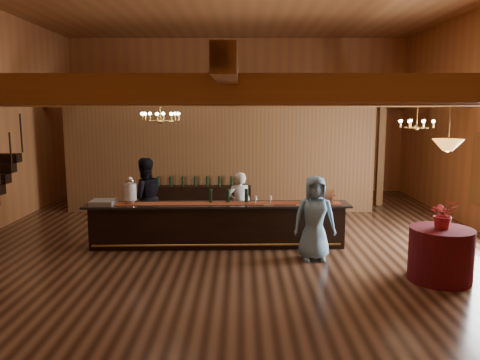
{
  "coord_description": "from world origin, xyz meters",
  "views": [
    {
      "loc": [
        0.12,
        -10.1,
        3.0
      ],
      "look_at": [
        0.1,
        0.59,
        1.38
      ],
      "focal_mm": 35.0,
      "sensor_mm": 36.0,
      "label": 1
    }
  ],
  "objects_px": {
    "raffle_drum": "(326,196)",
    "pendant_lamp": "(448,145)",
    "guest": "(315,218)",
    "chandelier_right": "(417,124)",
    "round_table": "(441,254)",
    "staff_second": "(145,198)",
    "floor_plant": "(351,190)",
    "chandelier_left": "(160,116)",
    "bartender": "(239,205)",
    "beverage_dispenser": "(130,191)",
    "backbar_shelf": "(201,200)",
    "tasting_bar": "(218,225)"
  },
  "relations": [
    {
      "from": "raffle_drum",
      "to": "pendant_lamp",
      "type": "distance_m",
      "value": 2.95
    },
    {
      "from": "pendant_lamp",
      "to": "guest",
      "type": "xyz_separation_m",
      "value": [
        -2.05,
        1.16,
        -1.55
      ]
    },
    {
      "from": "chandelier_right",
      "to": "round_table",
      "type": "bearing_deg",
      "value": -100.04
    },
    {
      "from": "round_table",
      "to": "staff_second",
      "type": "xyz_separation_m",
      "value": [
        -5.77,
        2.79,
        0.48
      ]
    },
    {
      "from": "floor_plant",
      "to": "raffle_drum",
      "type": "bearing_deg",
      "value": -111.03
    },
    {
      "from": "raffle_drum",
      "to": "chandelier_left",
      "type": "distance_m",
      "value": 3.94
    },
    {
      "from": "bartender",
      "to": "beverage_dispenser",
      "type": "bearing_deg",
      "value": 7.42
    },
    {
      "from": "backbar_shelf",
      "to": "pendant_lamp",
      "type": "height_order",
      "value": "pendant_lamp"
    },
    {
      "from": "tasting_bar",
      "to": "staff_second",
      "type": "xyz_separation_m",
      "value": [
        -1.75,
        0.73,
        0.46
      ]
    },
    {
      "from": "staff_second",
      "to": "backbar_shelf",
      "type": "bearing_deg",
      "value": -138.7
    },
    {
      "from": "chandelier_left",
      "to": "floor_plant",
      "type": "relative_size",
      "value": 0.66
    },
    {
      "from": "chandelier_right",
      "to": "bartender",
      "type": "bearing_deg",
      "value": 179.34
    },
    {
      "from": "bartender",
      "to": "staff_second",
      "type": "distance_m",
      "value": 2.22
    },
    {
      "from": "tasting_bar",
      "to": "chandelier_left",
      "type": "bearing_deg",
      "value": -176.06
    },
    {
      "from": "chandelier_left",
      "to": "staff_second",
      "type": "bearing_deg",
      "value": 123.68
    },
    {
      "from": "tasting_bar",
      "to": "pendant_lamp",
      "type": "bearing_deg",
      "value": -28.72
    },
    {
      "from": "pendant_lamp",
      "to": "guest",
      "type": "height_order",
      "value": "pendant_lamp"
    },
    {
      "from": "tasting_bar",
      "to": "pendant_lamp",
      "type": "height_order",
      "value": "pendant_lamp"
    },
    {
      "from": "staff_second",
      "to": "floor_plant",
      "type": "relative_size",
      "value": 1.56
    },
    {
      "from": "bartender",
      "to": "guest",
      "type": "height_order",
      "value": "guest"
    },
    {
      "from": "tasting_bar",
      "to": "floor_plant",
      "type": "xyz_separation_m",
      "value": [
        3.81,
        3.79,
        0.12
      ]
    },
    {
      "from": "tasting_bar",
      "to": "staff_second",
      "type": "bearing_deg",
      "value": 155.78
    },
    {
      "from": "pendant_lamp",
      "to": "staff_second",
      "type": "distance_m",
      "value": 6.58
    },
    {
      "from": "raffle_drum",
      "to": "round_table",
      "type": "xyz_separation_m",
      "value": [
        1.67,
        -2.08,
        -0.67
      ]
    },
    {
      "from": "backbar_shelf",
      "to": "round_table",
      "type": "bearing_deg",
      "value": -45.77
    },
    {
      "from": "beverage_dispenser",
      "to": "staff_second",
      "type": "height_order",
      "value": "staff_second"
    },
    {
      "from": "pendant_lamp",
      "to": "guest",
      "type": "distance_m",
      "value": 2.82
    },
    {
      "from": "raffle_drum",
      "to": "guest",
      "type": "xyz_separation_m",
      "value": [
        -0.38,
        -0.93,
        -0.29
      ]
    },
    {
      "from": "bartender",
      "to": "floor_plant",
      "type": "xyz_separation_m",
      "value": [
        3.34,
        3.0,
        -0.17
      ]
    },
    {
      "from": "beverage_dispenser",
      "to": "round_table",
      "type": "bearing_deg",
      "value": -19.15
    },
    {
      "from": "round_table",
      "to": "guest",
      "type": "xyz_separation_m",
      "value": [
        -2.05,
        1.16,
        0.38
      ]
    },
    {
      "from": "guest",
      "to": "pendant_lamp",
      "type": "bearing_deg",
      "value": -30.48
    },
    {
      "from": "raffle_drum",
      "to": "beverage_dispenser",
      "type": "bearing_deg",
      "value": -179.64
    },
    {
      "from": "pendant_lamp",
      "to": "floor_plant",
      "type": "distance_m",
      "value": 6.12
    },
    {
      "from": "chandelier_right",
      "to": "floor_plant",
      "type": "bearing_deg",
      "value": 103.17
    },
    {
      "from": "round_table",
      "to": "guest",
      "type": "distance_m",
      "value": 2.38
    },
    {
      "from": "round_table",
      "to": "guest",
      "type": "bearing_deg",
      "value": 150.51
    },
    {
      "from": "tasting_bar",
      "to": "floor_plant",
      "type": "height_order",
      "value": "floor_plant"
    },
    {
      "from": "beverage_dispenser",
      "to": "tasting_bar",
      "type": "bearing_deg",
      "value": 0.17
    },
    {
      "from": "raffle_drum",
      "to": "chandelier_right",
      "type": "distance_m",
      "value": 2.75
    },
    {
      "from": "chandelier_right",
      "to": "pendant_lamp",
      "type": "bearing_deg",
      "value": -100.04
    },
    {
      "from": "raffle_drum",
      "to": "chandelier_left",
      "type": "relative_size",
      "value": 0.43
    },
    {
      "from": "tasting_bar",
      "to": "backbar_shelf",
      "type": "height_order",
      "value": "tasting_bar"
    },
    {
      "from": "chandelier_left",
      "to": "guest",
      "type": "height_order",
      "value": "chandelier_left"
    },
    {
      "from": "bartender",
      "to": "chandelier_left",
      "type": "bearing_deg",
      "value": 17.44
    },
    {
      "from": "chandelier_right",
      "to": "beverage_dispenser",
      "type": "bearing_deg",
      "value": -173.42
    },
    {
      "from": "backbar_shelf",
      "to": "staff_second",
      "type": "relative_size",
      "value": 1.52
    },
    {
      "from": "beverage_dispenser",
      "to": "bartender",
      "type": "height_order",
      "value": "beverage_dispenser"
    },
    {
      "from": "round_table",
      "to": "bartender",
      "type": "height_order",
      "value": "bartender"
    },
    {
      "from": "beverage_dispenser",
      "to": "chandelier_right",
      "type": "relative_size",
      "value": 0.75
    }
  ]
}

